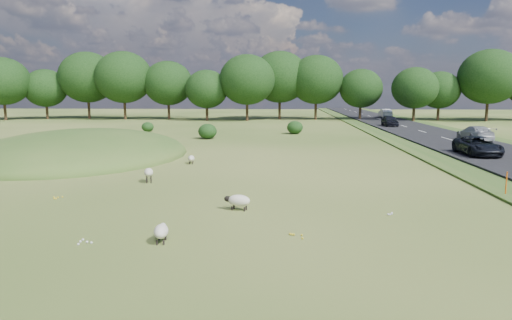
# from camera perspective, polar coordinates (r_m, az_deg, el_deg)

# --- Properties ---
(ground) EXTENTS (160.00, 160.00, 0.00)m
(ground) POSITION_cam_1_polar(r_m,az_deg,el_deg) (42.63, -1.54, 1.95)
(ground) COLOR #315019
(ground) RESTS_ON ground
(mound) EXTENTS (16.00, 20.00, 4.00)m
(mound) POSITION_cam_1_polar(r_m,az_deg,el_deg) (37.84, -20.99, 0.51)
(mound) COLOR #33561E
(mound) RESTS_ON ground
(road) EXTENTS (8.00, 150.00, 0.25)m
(road) POSITION_cam_1_polar(r_m,az_deg,el_deg) (54.99, 20.65, 3.05)
(road) COLOR black
(road) RESTS_ON ground
(treeline) EXTENTS (96.28, 14.66, 11.70)m
(treeline) POSITION_cam_1_polar(r_m,az_deg,el_deg) (77.77, -0.23, 9.86)
(treeline) COLOR black
(treeline) RESTS_ON ground
(shrubs) EXTENTS (19.52, 9.43, 1.58)m
(shrubs) POSITION_cam_1_polar(r_m,az_deg,el_deg) (51.14, -3.22, 3.91)
(shrubs) COLOR black
(shrubs) RESTS_ON ground
(marker_post) EXTENTS (0.06, 0.06, 1.20)m
(marker_post) POSITION_cam_1_polar(r_m,az_deg,el_deg) (24.79, 28.80, -2.65)
(marker_post) COLOR #D8590C
(marker_post) RESTS_ON ground
(sheep_0) EXTENTS (0.55, 1.03, 0.58)m
(sheep_0) POSITION_cam_1_polar(r_m,az_deg,el_deg) (31.68, -8.11, 0.18)
(sheep_0) COLOR beige
(sheep_0) RESTS_ON ground
(sheep_1) EXTENTS (0.57, 1.09, 0.61)m
(sheep_1) POSITION_cam_1_polar(r_m,az_deg,el_deg) (15.68, -11.77, -8.68)
(sheep_1) COLOR beige
(sheep_1) RESTS_ON ground
(sheep_3) EXTENTS (1.21, 0.73, 0.67)m
(sheep_3) POSITION_cam_1_polar(r_m,az_deg,el_deg) (19.31, -2.22, -5.07)
(sheep_3) COLOR beige
(sheep_3) RESTS_ON ground
(sheep_4) EXTENTS (0.69, 1.14, 0.79)m
(sheep_4) POSITION_cam_1_polar(r_m,az_deg,el_deg) (25.75, -13.27, -1.52)
(sheep_4) COLOR beige
(sheep_4) RESTS_ON ground
(car_1) EXTENTS (1.59, 4.57, 1.51)m
(car_1) POSITION_cam_1_polar(r_m,az_deg,el_deg) (84.06, 15.85, 5.66)
(car_1) COLOR white
(car_1) RESTS_ON road
(car_3) EXTENTS (1.67, 4.16, 1.42)m
(car_3) POSITION_cam_1_polar(r_m,az_deg,el_deg) (64.10, 16.37, 4.74)
(car_3) COLOR black
(car_3) RESTS_ON road
(car_4) EXTENTS (2.25, 4.89, 1.36)m
(car_4) POSITION_cam_1_polar(r_m,az_deg,el_deg) (37.74, 25.97, 1.61)
(car_4) COLOR black
(car_4) RESTS_ON road
(car_5) EXTENTS (2.02, 4.98, 1.45)m
(car_5) POSITION_cam_1_polar(r_m,az_deg,el_deg) (48.06, 25.73, 3.02)
(car_5) COLOR #AAAEB1
(car_5) RESTS_ON road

